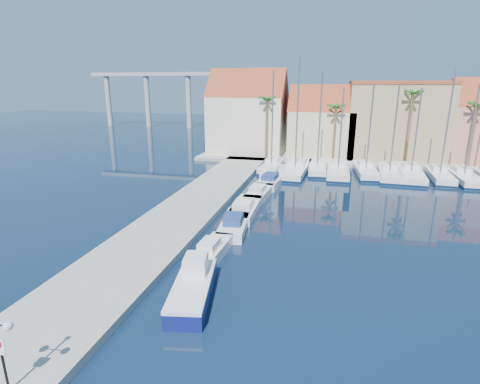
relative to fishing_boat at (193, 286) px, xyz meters
name	(u,v)px	position (x,y,z in m)	size (l,w,h in m)	color
ground	(237,344)	(3.36, -3.26, -0.68)	(260.00, 260.00, 0.00)	black
quay_west	(174,222)	(-5.64, 10.24, -0.43)	(6.00, 77.00, 0.50)	gray
shore_north	(371,157)	(13.36, 44.74, -0.43)	(54.00, 16.00, 0.50)	gray
fishing_boat	(193,286)	(0.00, 0.00, 0.00)	(2.98, 6.14, 2.06)	navy
motorboat_west_0	(212,250)	(-0.58, 5.12, -0.18)	(1.83, 5.09, 1.40)	white
motorboat_west_1	(234,223)	(-0.33, 10.47, -0.18)	(2.66, 6.50, 1.40)	white
motorboat_west_2	(245,208)	(-0.40, 14.49, -0.18)	(2.41, 7.02, 1.40)	white
motorboat_west_3	(259,193)	(-0.09, 19.86, -0.18)	(2.38, 6.20, 1.40)	white
motorboat_west_4	(271,180)	(0.31, 25.53, -0.18)	(2.78, 7.26, 1.40)	white
motorboat_west_5	(273,171)	(-0.15, 30.27, -0.18)	(2.61, 6.92, 1.40)	white
sailboat_0	(272,165)	(-0.79, 33.16, -0.05)	(2.83, 8.49, 13.25)	white
sailboat_1	(296,168)	(2.60, 32.25, -0.10)	(3.92, 12.04, 14.71)	white
sailboat_2	(317,167)	(5.34, 33.56, -0.06)	(2.70, 8.66, 13.19)	white
sailboat_3	(338,170)	(8.10, 32.70, -0.12)	(2.77, 10.44, 11.08)	white
sailboat_4	(365,170)	(11.62, 33.45, -0.10)	(3.10, 9.44, 11.34)	white
sailboat_5	(389,172)	(14.53, 32.82, -0.11)	(3.27, 9.92, 11.33)	white
sailboat_6	(410,173)	(17.13, 33.13, -0.12)	(3.52, 10.75, 11.14)	white
sailboat_7	(439,174)	(20.40, 32.86, -0.07)	(2.73, 8.98, 13.13)	white
sailboat_8	(462,176)	(23.07, 32.83, -0.11)	(2.71, 9.74, 11.55)	white
building_0	(248,116)	(-6.64, 43.74, 5.84)	(12.30, 9.00, 13.50)	beige
building_1	(322,125)	(5.36, 43.74, 4.61)	(10.30, 8.00, 11.00)	beige
building_2	(395,120)	(16.36, 44.74, 5.57)	(14.20, 10.20, 11.50)	tan
palm_0	(267,101)	(-2.64, 38.74, 8.39)	(2.60, 2.60, 10.15)	brown
palm_1	(336,109)	(7.36, 38.74, 7.45)	(2.60, 2.60, 9.15)	brown
palm_2	(413,96)	(17.36, 38.74, 9.33)	(2.60, 2.60, 11.15)	brown
palm_3	(477,107)	(25.36, 38.74, 7.92)	(2.60, 2.60, 9.65)	brown
viaduct	(170,89)	(-35.71, 78.74, 9.56)	(48.00, 2.20, 14.45)	#9E9E99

